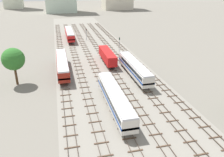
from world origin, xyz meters
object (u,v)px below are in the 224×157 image
at_px(signal_post_nearest, 86,33).
at_px(signal_post_near, 119,42).
at_px(diesel_railcar_centre_left_nearest, 115,98).
at_px(diesel_railcar_centre_right_near, 134,67).
at_px(diesel_railcar_left_far, 69,34).
at_px(diesel_railcar_far_left_mid, 62,64).
at_px(freight_boxcar_centre_midfar, 107,56).

bearing_deg(signal_post_nearest, signal_post_near, -65.03).
bearing_deg(diesel_railcar_centre_left_nearest, diesel_railcar_centre_right_near, 58.93).
bearing_deg(diesel_railcar_centre_left_nearest, diesel_railcar_left_far, 94.26).
distance_m(diesel_railcar_left_far, signal_post_near, 27.91).
bearing_deg(diesel_railcar_left_far, diesel_railcar_far_left_mid, -96.70).
height_order(diesel_railcar_far_left_mid, freight_boxcar_centre_midfar, diesel_railcar_far_left_mid).
relative_size(diesel_railcar_centre_left_nearest, signal_post_nearest, 4.02).
bearing_deg(signal_post_near, diesel_railcar_left_far, 125.15).
relative_size(diesel_railcar_far_left_mid, diesel_railcar_left_far, 1.00).
bearing_deg(freight_boxcar_centre_midfar, diesel_railcar_centre_left_nearest, -99.50).
bearing_deg(diesel_railcar_centre_left_nearest, signal_post_nearest, 87.75).
height_order(diesel_railcar_centre_right_near, freight_boxcar_centre_midfar, diesel_railcar_centre_right_near).
xyz_separation_m(diesel_railcar_centre_left_nearest, signal_post_nearest, (2.30, 58.52, 0.66)).
height_order(diesel_railcar_centre_right_near, diesel_railcar_far_left_mid, same).
bearing_deg(freight_boxcar_centre_midfar, signal_post_near, 58.77).
height_order(diesel_railcar_centre_right_near, signal_post_near, signal_post_near).
height_order(freight_boxcar_centre_midfar, signal_post_nearest, signal_post_nearest).
relative_size(diesel_railcar_centre_right_near, freight_boxcar_centre_midfar, 1.46).
xyz_separation_m(diesel_railcar_left_far, signal_post_near, (16.07, -22.81, 0.76)).
bearing_deg(diesel_railcar_centre_right_near, freight_boxcar_centre_midfar, 110.56).
bearing_deg(freight_boxcar_centre_midfar, diesel_railcar_left_far, 105.05).
bearing_deg(diesel_railcar_left_far, diesel_railcar_centre_right_near, -73.46).
bearing_deg(diesel_railcar_centre_right_near, diesel_railcar_left_far, 106.54).
bearing_deg(freight_boxcar_centre_midfar, signal_post_nearest, 94.24).
relative_size(diesel_railcar_far_left_mid, signal_post_near, 3.89).
distance_m(diesel_railcar_centre_left_nearest, freight_boxcar_centre_midfar, 27.84).
bearing_deg(signal_post_nearest, diesel_railcar_left_far, 155.79).
bearing_deg(signal_post_near, freight_boxcar_centre_midfar, -121.23).
xyz_separation_m(diesel_railcar_centre_right_near, signal_post_near, (2.30, 23.57, 0.76)).
bearing_deg(diesel_railcar_far_left_mid, signal_post_near, 38.18).
bearing_deg(freight_boxcar_centre_midfar, diesel_railcar_far_left_mid, -160.43).
height_order(diesel_railcar_far_left_mid, diesel_railcar_left_far, same).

